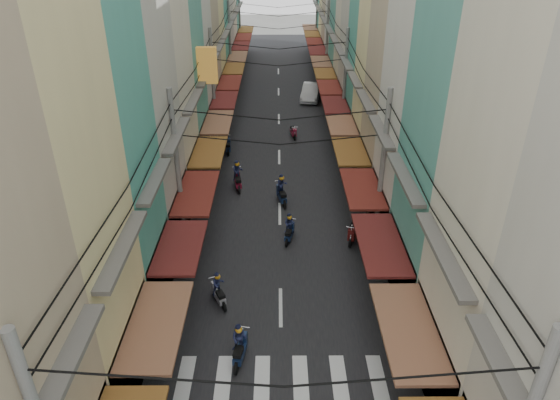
{
  "coord_description": "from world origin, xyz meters",
  "views": [
    {
      "loc": [
        -0.11,
        -18.63,
        14.42
      ],
      "look_at": [
        0.0,
        3.2,
        2.44
      ],
      "focal_mm": 32.0,
      "sensor_mm": 36.0,
      "label": 1
    }
  ],
  "objects_px": {
    "white_car": "(311,99)",
    "traffic_sign": "(385,240)",
    "bicycle": "(400,258)",
    "market_umbrella": "(499,351)"
  },
  "relations": [
    {
      "from": "white_car",
      "to": "market_umbrella",
      "type": "bearing_deg",
      "value": -73.23
    },
    {
      "from": "bicycle",
      "to": "traffic_sign",
      "type": "xyz_separation_m",
      "value": [
        -1.17,
        -1.22,
        1.85
      ]
    },
    {
      "from": "bicycle",
      "to": "traffic_sign",
      "type": "distance_m",
      "value": 2.5
    },
    {
      "from": "white_car",
      "to": "market_umbrella",
      "type": "distance_m",
      "value": 34.48
    },
    {
      "from": "market_umbrella",
      "to": "traffic_sign",
      "type": "xyz_separation_m",
      "value": [
        -2.42,
        7.06,
        -0.26
      ]
    },
    {
      "from": "white_car",
      "to": "bicycle",
      "type": "height_order",
      "value": "white_car"
    },
    {
      "from": "traffic_sign",
      "to": "white_car",
      "type": "bearing_deg",
      "value": 93.63
    },
    {
      "from": "white_car",
      "to": "traffic_sign",
      "type": "bearing_deg",
      "value": -76.5
    },
    {
      "from": "bicycle",
      "to": "market_umbrella",
      "type": "xyz_separation_m",
      "value": [
        1.25,
        -8.28,
        2.11
      ]
    },
    {
      "from": "white_car",
      "to": "traffic_sign",
      "type": "height_order",
      "value": "traffic_sign"
    }
  ]
}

